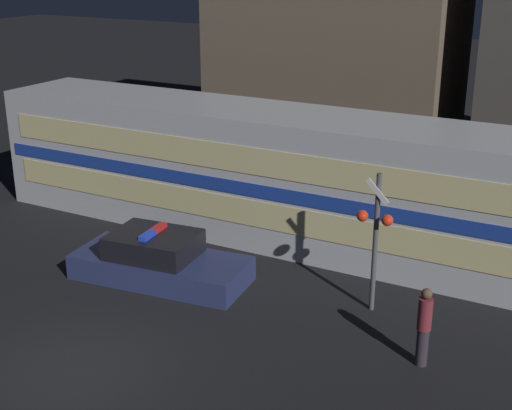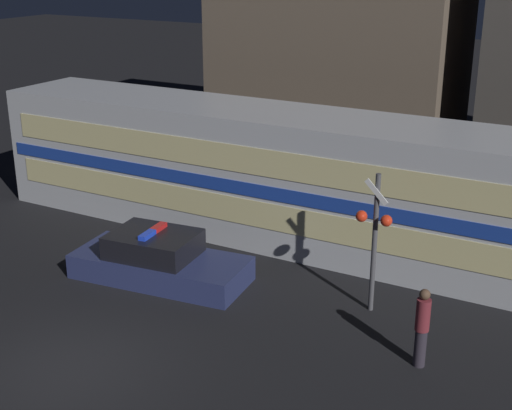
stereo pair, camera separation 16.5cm
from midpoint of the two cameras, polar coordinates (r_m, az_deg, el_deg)
ground_plane at (r=15.29m, az=-14.76°, el=-12.66°), size 120.00×120.00×0.00m
train at (r=19.74m, az=6.86°, el=1.47°), size 22.37×2.99×3.73m
police_car at (r=18.48m, az=-8.02°, el=-4.47°), size 4.68×2.34×1.35m
pedestrian at (r=14.90m, az=12.97°, el=-9.43°), size 0.29×0.29×1.73m
crossing_signal_near at (r=16.35m, az=9.22°, el=-2.09°), size 0.85×0.33×3.37m
building_left at (r=28.15m, az=6.25°, el=14.08°), size 9.23×4.86×10.51m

